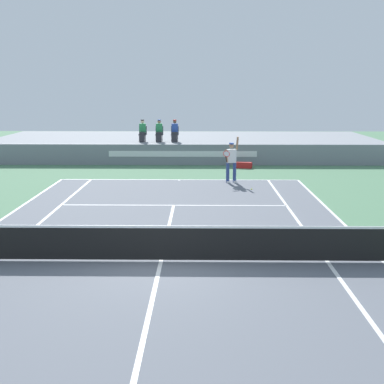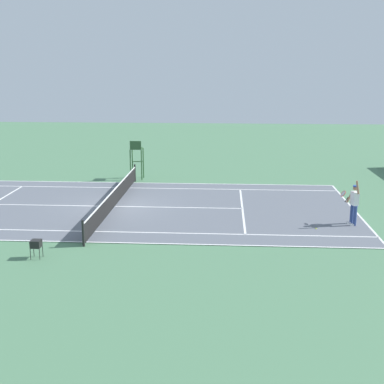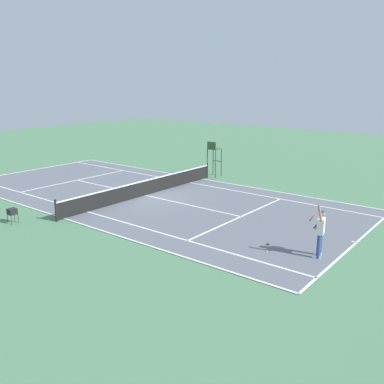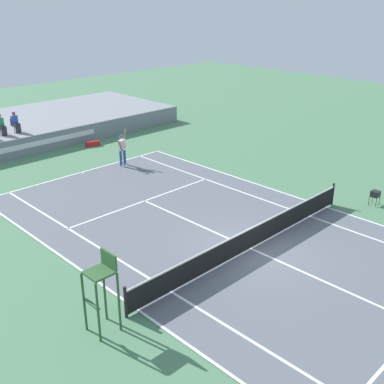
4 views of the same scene
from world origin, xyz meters
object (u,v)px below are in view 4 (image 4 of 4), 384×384
(ball_hopper, at_px, (375,194))
(spectator_seated_1, at_px, (1,125))
(tennis_player, at_px, (122,149))
(equipment_bag, at_px, (93,144))
(spectator_seated_2, at_px, (15,123))
(tennis_ball, at_px, (153,169))
(umpire_chair, at_px, (102,283))

(ball_hopper, bearing_deg, spectator_seated_1, 113.94)
(spectator_seated_1, xyz_separation_m, ball_hopper, (8.72, -19.64, -1.19))
(spectator_seated_1, relative_size, tennis_player, 0.61)
(spectator_seated_1, xyz_separation_m, equipment_bag, (4.68, -2.51, -1.60))
(tennis_player, xyz_separation_m, equipment_bag, (0.92, 4.51, -0.83))
(ball_hopper, bearing_deg, tennis_player, 111.48)
(spectator_seated_2, height_order, tennis_ball, spectator_seated_2)
(spectator_seated_2, relative_size, umpire_chair, 0.52)
(equipment_bag, distance_m, ball_hopper, 17.60)
(spectator_seated_1, bearing_deg, tennis_ball, -62.67)
(tennis_ball, bearing_deg, equipment_bag, 88.57)
(spectator_seated_1, relative_size, tennis_ball, 18.60)
(spectator_seated_2, height_order, tennis_player, spectator_seated_2)
(spectator_seated_2, height_order, umpire_chair, umpire_chair)
(tennis_player, height_order, umpire_chair, umpire_chair)
(tennis_ball, xyz_separation_m, ball_hopper, (4.19, -10.88, 0.54))
(spectator_seated_1, relative_size, equipment_bag, 1.33)
(tennis_player, relative_size, equipment_bag, 2.19)
(tennis_player, bearing_deg, equipment_bag, 78.42)
(tennis_player, bearing_deg, umpire_chair, -128.86)
(spectator_seated_2, relative_size, equipment_bag, 1.33)
(spectator_seated_2, bearing_deg, umpire_chair, -108.72)
(spectator_seated_1, xyz_separation_m, umpire_chair, (-5.29, -18.25, -0.20))
(tennis_ball, relative_size, ball_hopper, 0.10)
(umpire_chair, distance_m, ball_hopper, 14.11)
(umpire_chair, bearing_deg, spectator_seated_1, 73.84)
(ball_hopper, bearing_deg, spectator_seated_2, 111.72)
(spectator_seated_2, height_order, ball_hopper, spectator_seated_2)
(equipment_bag, bearing_deg, umpire_chair, -122.36)
(tennis_player, relative_size, ball_hopper, 2.98)
(umpire_chair, height_order, equipment_bag, umpire_chair)
(tennis_ball, bearing_deg, ball_hopper, -68.92)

